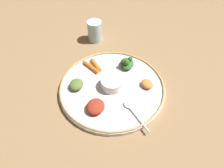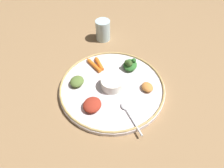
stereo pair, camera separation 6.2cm
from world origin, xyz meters
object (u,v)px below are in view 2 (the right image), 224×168
at_px(spoon, 128,113).
at_px(center_bowl, 112,83).
at_px(greens_pile, 130,64).
at_px(carrot_outer, 94,65).
at_px(carrot_near_spoon, 99,63).
at_px(drinking_glass, 103,31).

bearing_deg(spoon, center_bowl, -56.35).
distance_m(center_bowl, greens_pile, 0.13).
xyz_separation_m(center_bowl, greens_pile, (-0.06, -0.11, -0.00)).
bearing_deg(center_bowl, carrot_outer, -46.54).
height_order(carrot_near_spoon, carrot_outer, carrot_near_spoon).
relative_size(center_bowl, carrot_outer, 1.03).
relative_size(center_bowl, carrot_near_spoon, 1.03).
relative_size(spoon, greens_pile, 1.74).
relative_size(carrot_outer, drinking_glass, 0.83).
bearing_deg(carrot_near_spoon, center_bowl, 123.55).
relative_size(center_bowl, spoon, 0.66).
height_order(center_bowl, carrot_near_spoon, center_bowl).
bearing_deg(carrot_near_spoon, carrot_outer, 34.12).
bearing_deg(center_bowl, drinking_glass, -73.31).
bearing_deg(drinking_glass, greens_pile, 126.73).
bearing_deg(center_bowl, carrot_near_spoon, -56.45).
bearing_deg(carrot_outer, center_bowl, 133.46).
relative_size(greens_pile, drinking_glass, 0.74).
distance_m(spoon, carrot_near_spoon, 0.27).
bearing_deg(carrot_near_spoon, greens_pile, -179.66).
relative_size(spoon, carrot_outer, 1.55).
relative_size(center_bowl, drinking_glass, 0.86).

